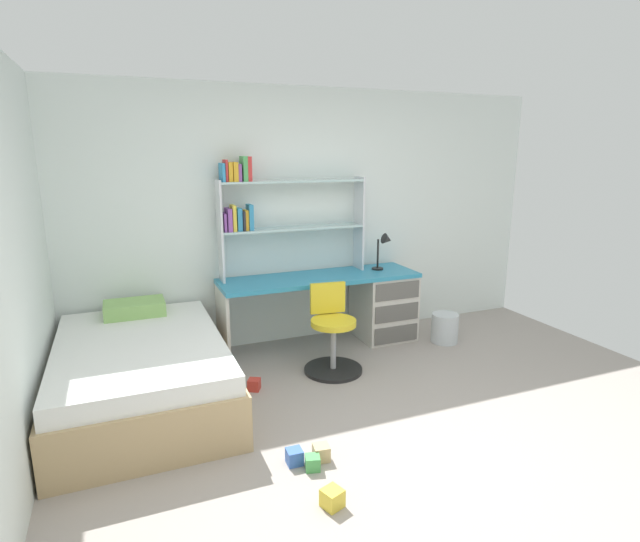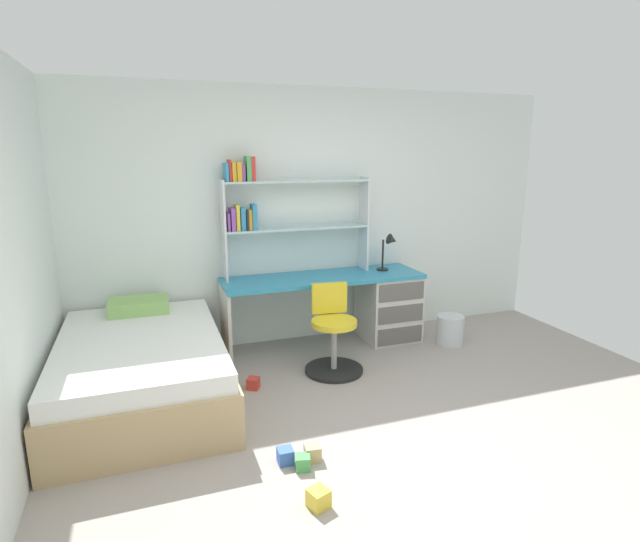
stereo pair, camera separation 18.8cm
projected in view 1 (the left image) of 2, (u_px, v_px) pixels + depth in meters
The scene contains 13 objects.
ground_plane at pixel (422, 460), 3.21m from camera, with size 5.49×5.68×0.02m, color #9E938C.
room_shell at pixel (199, 246), 3.55m from camera, with size 5.49×5.68×2.52m.
desk at pixel (367, 301), 5.18m from camera, with size 1.97×0.58×0.72m.
bookshelf_hutch at pixel (271, 207), 4.76m from camera, with size 1.45×0.22×1.15m.
desk_lamp at pixel (385, 245), 5.13m from camera, with size 0.20×0.16×0.38m.
swivel_chair at pixel (332, 338), 4.45m from camera, with size 0.52×0.52×0.77m.
bed_platform at pixel (142, 373), 3.84m from camera, with size 1.25×1.85×0.65m.
waste_bin at pixel (445, 328), 5.15m from camera, with size 0.27×0.27×0.30m, color silver.
toy_block_green_0 at pixel (313, 463), 3.10m from camera, with size 0.09×0.09×0.09m, color #479E51.
toy_block_blue_1 at pixel (294, 457), 3.15m from camera, with size 0.10×0.10×0.10m, color #3860B7.
toy_block_yellow_2 at pixel (332, 498), 2.77m from camera, with size 0.11×0.11×0.11m, color gold.
toy_block_natural_3 at pixel (321, 453), 3.19m from camera, with size 0.10×0.10×0.10m, color tan.
toy_block_red_4 at pixel (254, 385), 4.13m from camera, with size 0.09×0.09×0.09m, color red.
Camera 1 is at (-1.67, -2.39, 1.91)m, focal length 28.21 mm.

